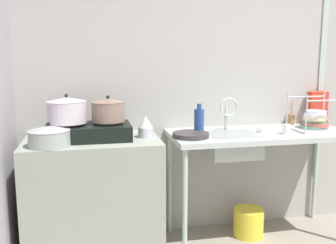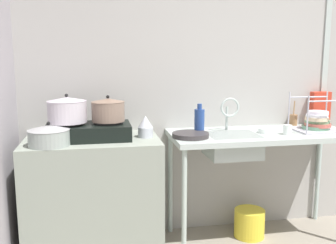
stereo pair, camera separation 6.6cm
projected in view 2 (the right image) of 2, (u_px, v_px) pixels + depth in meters
name	position (u px, v px, depth m)	size (l,w,h in m)	color
wall_back	(279.00, 71.00, 3.30)	(5.10, 0.10, 2.70)	#A8A6A1
wall_metal_strip	(326.00, 55.00, 3.29)	(0.05, 0.01, 2.16)	#B0BDB8
counter_concrete	(94.00, 197.00, 2.83)	(0.96, 0.59, 0.88)	gray
counter_sink	(261.00, 141.00, 3.00)	(1.43, 0.59, 0.88)	#B0BDB8
stove	(89.00, 131.00, 2.74)	(0.59, 0.34, 0.13)	black
pot_on_left_burner	(67.00, 110.00, 2.69)	(0.28, 0.28, 0.20)	silver
pot_on_right_burner	(108.00, 110.00, 2.74)	(0.24, 0.24, 0.19)	#826B5C
pot_beside_stove	(49.00, 135.00, 2.53)	(0.28, 0.28, 0.16)	#96A09B
percolator	(145.00, 127.00, 2.80)	(0.11, 0.11, 0.16)	silver
sink_basin	(232.00, 145.00, 2.93)	(0.39, 0.34, 0.17)	#B0BDB8
faucet	(229.00, 109.00, 3.03)	(0.15, 0.09, 0.27)	#B0BDB8
frying_pan	(191.00, 135.00, 2.81)	(0.27, 0.27, 0.03)	#353031
dish_rack	(317.00, 122.00, 3.06)	(0.36, 0.31, 0.30)	#B3B3BF
cup_by_rack	(287.00, 130.00, 2.90)	(0.07, 0.07, 0.07)	white
small_bowl_on_drainboard	(265.00, 131.00, 2.97)	(0.10, 0.10, 0.04)	white
bottle_by_sink	(199.00, 121.00, 2.91)	(0.08, 0.08, 0.23)	navy
cereal_box	(320.00, 108.00, 3.31)	(0.16, 0.07, 0.28)	red
utensil_jar	(293.00, 120.00, 3.29)	(0.06, 0.06, 0.21)	#946A44
bucket_on_floor	(249.00, 223.00, 3.16)	(0.25, 0.25, 0.23)	yellow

